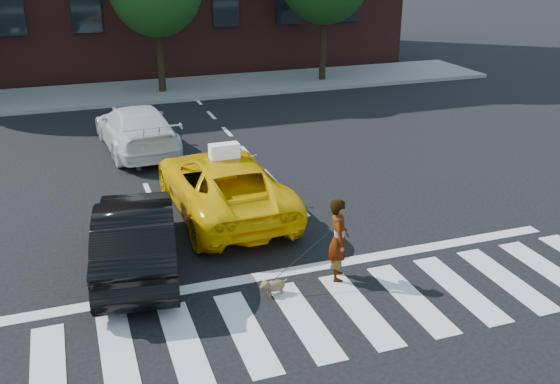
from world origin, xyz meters
name	(u,v)px	position (x,y,z in m)	size (l,w,h in m)	color
ground	(304,320)	(0.00, 0.00, 0.00)	(120.00, 120.00, 0.00)	black
crosswalk	(304,320)	(0.00, 0.00, 0.01)	(13.00, 2.40, 0.01)	silver
stop_line	(273,274)	(0.00, 1.60, 0.01)	(12.00, 0.30, 0.01)	silver
sidewalk_far	(149,91)	(0.00, 17.50, 0.07)	(30.00, 4.00, 0.15)	slate
taxi	(223,184)	(-0.13, 4.74, 0.69)	(2.29, 4.96, 1.38)	#FFC505
black_sedan	(136,235)	(-2.33, 2.74, 0.67)	(1.43, 4.09, 1.35)	black
white_suv	(136,128)	(-1.40, 10.03, 0.67)	(1.88, 4.62, 1.34)	silver
woman	(339,240)	(1.09, 1.10, 0.79)	(0.57, 0.38, 1.57)	#999999
dog	(273,286)	(-0.23, 0.94, 0.17)	(0.52, 0.22, 0.30)	olive
taxi_sign	(224,151)	(-0.13, 4.54, 1.54)	(0.65, 0.28, 0.32)	white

